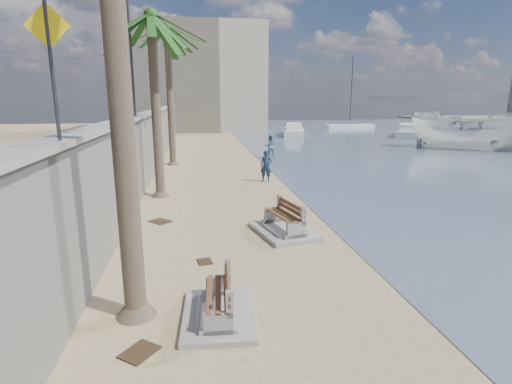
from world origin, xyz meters
TOP-DOWN VIEW (x-y plane):
  - ground_plane at (0.00, 0.00)m, footprint 140.00×140.00m
  - seawall at (-5.20, 20.00)m, footprint 0.45×70.00m
  - wall_cap at (-5.20, 20.00)m, footprint 0.80×70.00m
  - end_building at (-2.00, 52.00)m, footprint 18.00×12.00m
  - bench_near at (-2.17, 1.05)m, footprint 1.55×2.18m
  - bench_far at (0.28, 6.00)m, footprint 2.15×2.73m
  - palm_mid at (-4.18, 11.86)m, footprint 5.00×5.00m
  - palm_back at (-4.06, 20.88)m, footprint 5.00×5.00m
  - pedestrian_sign at (-5.00, 1.50)m, footprint 0.78×0.07m
  - streetlight at (-5.10, 12.00)m, footprint 0.28×0.28m
  - person_a at (1.16, 14.37)m, footprint 0.81×0.66m
  - person_b at (3.00, 23.12)m, footprint 0.98×0.78m
  - boat_cruiser at (21.32, 25.38)m, footprint 5.49×5.47m
  - yacht_near at (22.90, 38.41)m, footprint 7.44×9.81m
  - yacht_far at (9.39, 41.54)m, footprint 4.03×8.26m
  - sailboat_west at (20.33, 51.15)m, footprint 7.60×2.57m
  - debris_b at (-3.63, 0.08)m, footprint 0.77×0.79m
  - debris_c at (-3.89, 7.89)m, footprint 0.90×0.90m
  - debris_d at (-2.38, 3.94)m, footprint 0.46×0.53m

SIDE VIEW (x-z plane):
  - ground_plane at x=0.00m, z-range 0.00..0.00m
  - debris_b at x=-3.63m, z-range 0.00..0.03m
  - debris_c at x=-3.89m, z-range 0.00..0.03m
  - debris_d at x=-2.38m, z-range 0.00..0.03m
  - sailboat_west at x=20.33m, z-range -4.96..5.62m
  - yacht_near at x=22.90m, z-range -0.40..1.10m
  - yacht_far at x=9.39m, z-range -0.40..1.10m
  - bench_near at x=-2.17m, z-range -0.06..0.82m
  - bench_far at x=0.28m, z-range -0.06..0.95m
  - person_b at x=3.00m, z-range 0.00..1.93m
  - person_a at x=1.16m, z-range 0.00..1.95m
  - seawall at x=-5.20m, z-range 0.00..3.50m
  - boat_cruiser at x=21.32m, z-range -0.40..4.12m
  - wall_cap at x=-5.20m, z-range 3.49..3.61m
  - pedestrian_sign at x=-5.00m, z-range 3.95..6.35m
  - streetlight at x=-5.10m, z-range 4.08..9.21m
  - end_building at x=-2.00m, z-range 0.00..14.00m
  - palm_mid at x=-4.18m, z-range 3.31..11.96m
  - palm_back at x=-4.06m, z-range 3.75..13.38m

